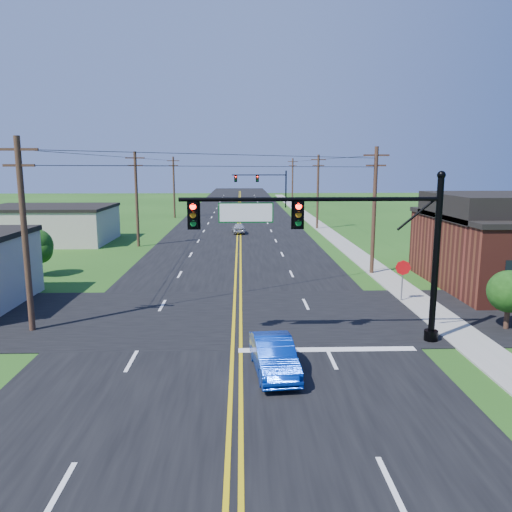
{
  "coord_description": "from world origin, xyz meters",
  "views": [
    {
      "loc": [
        0.38,
        -12.89,
        7.69
      ],
      "look_at": [
        1.08,
        10.0,
        3.53
      ],
      "focal_mm": 35.0,
      "sensor_mm": 36.0,
      "label": 1
    }
  ],
  "objects_px": {
    "blue_car": "(274,357)",
    "stop_sign": "(403,272)",
    "signal_mast_far": "(262,183)",
    "signal_mast_main": "(334,236)"
  },
  "relations": [
    {
      "from": "blue_car",
      "to": "stop_sign",
      "type": "height_order",
      "value": "stop_sign"
    },
    {
      "from": "stop_sign",
      "to": "signal_mast_far",
      "type": "bearing_deg",
      "value": 104.25
    },
    {
      "from": "signal_mast_main",
      "to": "blue_car",
      "type": "bearing_deg",
      "value": -129.94
    },
    {
      "from": "signal_mast_far",
      "to": "stop_sign",
      "type": "xyz_separation_m",
      "value": [
        5.14,
        -65.47,
        -2.8
      ]
    },
    {
      "from": "signal_mast_far",
      "to": "blue_car",
      "type": "bearing_deg",
      "value": -92.17
    },
    {
      "from": "stop_sign",
      "to": "signal_mast_main",
      "type": "bearing_deg",
      "value": -118.99
    },
    {
      "from": "signal_mast_main",
      "to": "blue_car",
      "type": "xyz_separation_m",
      "value": [
        -2.75,
        -3.28,
        -4.08
      ]
    },
    {
      "from": "blue_car",
      "to": "stop_sign",
      "type": "bearing_deg",
      "value": 45.09
    },
    {
      "from": "signal_mast_main",
      "to": "stop_sign",
      "type": "xyz_separation_m",
      "value": [
        5.24,
        6.53,
        -3.01
      ]
    },
    {
      "from": "stop_sign",
      "to": "blue_car",
      "type": "bearing_deg",
      "value": -119.39
    }
  ]
}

